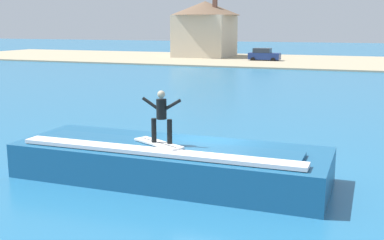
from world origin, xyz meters
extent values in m
plane|color=#246793|center=(0.00, 0.00, 0.00)|extent=(260.00, 260.00, 0.00)
cube|color=#1B5782|center=(-0.87, -1.31, 0.56)|extent=(10.17, 3.46, 1.12)
cube|color=#1B5782|center=(-0.87, -1.74, 1.18)|extent=(8.64, 1.56, 0.12)
cube|color=white|center=(-0.87, -2.44, 1.21)|extent=(9.15, 0.62, 0.12)
cube|color=white|center=(-1.06, -1.77, 1.30)|extent=(1.97, 1.35, 0.06)
cube|color=black|center=(-1.06, -1.77, 1.32)|extent=(1.62, 0.87, 0.01)
cylinder|color=black|center=(-1.20, -1.79, 1.71)|extent=(0.16, 0.16, 0.77)
cylinder|color=black|center=(-0.66, -1.79, 1.71)|extent=(0.16, 0.16, 0.77)
cylinder|color=black|center=(-0.93, -1.79, 2.41)|extent=(0.32, 0.32, 0.62)
sphere|color=#BFAC8C|center=(-0.93, -1.79, 2.87)|extent=(0.24, 0.24, 0.24)
cylinder|color=black|center=(-1.32, -1.79, 2.58)|extent=(0.52, 0.10, 0.37)
cylinder|color=black|center=(-0.53, -1.79, 2.58)|extent=(0.52, 0.10, 0.37)
cube|color=tan|center=(0.00, 52.34, 0.09)|extent=(120.00, 25.11, 0.19)
cube|color=navy|center=(-9.00, 50.60, 0.77)|extent=(4.29, 1.76, 0.90)
cube|color=#262D38|center=(-9.32, 50.60, 1.54)|extent=(2.36, 1.59, 0.64)
cylinder|color=black|center=(-7.60, 51.53, 0.32)|extent=(0.64, 0.22, 0.64)
cylinder|color=black|center=(-7.60, 49.67, 0.32)|extent=(0.64, 0.22, 0.64)
cylinder|color=black|center=(-10.39, 51.53, 0.32)|extent=(0.64, 0.22, 0.64)
cylinder|color=black|center=(-10.39, 49.67, 0.32)|extent=(0.64, 0.22, 0.64)
cube|color=beige|center=(-19.41, 55.66, 3.21)|extent=(7.92, 8.67, 6.42)
cone|color=brown|center=(-19.41, 55.66, 7.48)|extent=(10.75, 10.75, 2.10)
cube|color=brown|center=(-17.43, 54.36, 7.98)|extent=(0.60, 0.60, 1.80)
camera|label=1|loc=(5.15, -15.25, 4.97)|focal=45.11mm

